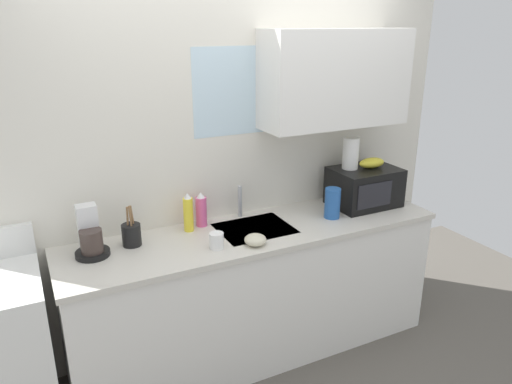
{
  "coord_description": "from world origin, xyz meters",
  "views": [
    {
      "loc": [
        -1.26,
        -2.52,
        2.14
      ],
      "look_at": [
        0.0,
        0.0,
        1.15
      ],
      "focal_mm": 34.17,
      "sensor_mm": 36.0,
      "label": 1
    }
  ],
  "objects_px": {
    "coffee_maker": "(90,237)",
    "dish_soap_bottle_yellow": "(188,213)",
    "microwave": "(364,187)",
    "banana_bunch": "(372,163)",
    "cereal_canister": "(332,203)",
    "small_bowl": "(255,240)",
    "dish_soap_bottle_pink": "(201,210)",
    "utensil_crock": "(131,234)",
    "mug_white": "(217,241)",
    "paper_towel_roll": "(351,153)"
  },
  "relations": [
    {
      "from": "dish_soap_bottle_yellow",
      "to": "utensil_crock",
      "type": "xyz_separation_m",
      "value": [
        -0.37,
        -0.05,
        -0.05
      ]
    },
    {
      "from": "small_bowl",
      "to": "cereal_canister",
      "type": "bearing_deg",
      "value": 13.06
    },
    {
      "from": "banana_bunch",
      "to": "utensil_crock",
      "type": "distance_m",
      "value": 1.7
    },
    {
      "from": "dish_soap_bottle_yellow",
      "to": "small_bowl",
      "type": "xyz_separation_m",
      "value": [
        0.28,
        -0.37,
        -0.09
      ]
    },
    {
      "from": "microwave",
      "to": "dish_soap_bottle_yellow",
      "type": "xyz_separation_m",
      "value": [
        -1.27,
        0.12,
        -0.02
      ]
    },
    {
      "from": "coffee_maker",
      "to": "banana_bunch",
      "type": "bearing_deg",
      "value": -1.74
    },
    {
      "from": "cereal_canister",
      "to": "utensil_crock",
      "type": "relative_size",
      "value": 0.8
    },
    {
      "from": "cereal_canister",
      "to": "small_bowl",
      "type": "xyz_separation_m",
      "value": [
        -0.65,
        -0.15,
        -0.07
      ]
    },
    {
      "from": "banana_bunch",
      "to": "dish_soap_bottle_pink",
      "type": "height_order",
      "value": "banana_bunch"
    },
    {
      "from": "paper_towel_roll",
      "to": "small_bowl",
      "type": "distance_m",
      "value": 1.0
    },
    {
      "from": "coffee_maker",
      "to": "dish_soap_bottle_pink",
      "type": "bearing_deg",
      "value": 8.42
    },
    {
      "from": "microwave",
      "to": "banana_bunch",
      "type": "relative_size",
      "value": 2.3
    },
    {
      "from": "microwave",
      "to": "cereal_canister",
      "type": "bearing_deg",
      "value": -163.83
    },
    {
      "from": "dish_soap_bottle_yellow",
      "to": "cereal_canister",
      "type": "distance_m",
      "value": 0.95
    },
    {
      "from": "small_bowl",
      "to": "coffee_maker",
      "type": "bearing_deg",
      "value": 160.65
    },
    {
      "from": "microwave",
      "to": "paper_towel_roll",
      "type": "relative_size",
      "value": 2.09
    },
    {
      "from": "microwave",
      "to": "banana_bunch",
      "type": "distance_m",
      "value": 0.18
    },
    {
      "from": "cereal_canister",
      "to": "small_bowl",
      "type": "distance_m",
      "value": 0.67
    },
    {
      "from": "dish_soap_bottle_pink",
      "to": "mug_white",
      "type": "bearing_deg",
      "value": -96.49
    },
    {
      "from": "microwave",
      "to": "utensil_crock",
      "type": "height_order",
      "value": "microwave"
    },
    {
      "from": "microwave",
      "to": "cereal_canister",
      "type": "xyz_separation_m",
      "value": [
        -0.34,
        -0.1,
        -0.03
      ]
    },
    {
      "from": "banana_bunch",
      "to": "coffee_maker",
      "type": "height_order",
      "value": "banana_bunch"
    },
    {
      "from": "banana_bunch",
      "to": "utensil_crock",
      "type": "relative_size",
      "value": 0.78
    },
    {
      "from": "coffee_maker",
      "to": "dish_soap_bottle_pink",
      "type": "xyz_separation_m",
      "value": [
        0.7,
        0.1,
        0.0
      ]
    },
    {
      "from": "dish_soap_bottle_pink",
      "to": "cereal_canister",
      "type": "bearing_deg",
      "value": -17.56
    },
    {
      "from": "mug_white",
      "to": "microwave",
      "type": "bearing_deg",
      "value": 8.88
    },
    {
      "from": "dish_soap_bottle_yellow",
      "to": "small_bowl",
      "type": "relative_size",
      "value": 1.92
    },
    {
      "from": "banana_bunch",
      "to": "cereal_canister",
      "type": "xyz_separation_m",
      "value": [
        -0.39,
        -0.1,
        -0.2
      ]
    },
    {
      "from": "banana_bunch",
      "to": "dish_soap_bottle_yellow",
      "type": "distance_m",
      "value": 1.34
    },
    {
      "from": "microwave",
      "to": "small_bowl",
      "type": "relative_size",
      "value": 3.54
    },
    {
      "from": "microwave",
      "to": "coffee_maker",
      "type": "height_order",
      "value": "coffee_maker"
    },
    {
      "from": "microwave",
      "to": "utensil_crock",
      "type": "bearing_deg",
      "value": 177.5
    },
    {
      "from": "banana_bunch",
      "to": "dish_soap_bottle_pink",
      "type": "distance_m",
      "value": 1.24
    },
    {
      "from": "paper_towel_roll",
      "to": "mug_white",
      "type": "distance_m",
      "value": 1.18
    },
    {
      "from": "banana_bunch",
      "to": "utensil_crock",
      "type": "bearing_deg",
      "value": 177.63
    },
    {
      "from": "microwave",
      "to": "coffee_maker",
      "type": "distance_m",
      "value": 1.87
    },
    {
      "from": "dish_soap_bottle_yellow",
      "to": "utensil_crock",
      "type": "height_order",
      "value": "utensil_crock"
    },
    {
      "from": "microwave",
      "to": "small_bowl",
      "type": "height_order",
      "value": "microwave"
    },
    {
      "from": "coffee_maker",
      "to": "dish_soap_bottle_yellow",
      "type": "height_order",
      "value": "coffee_maker"
    },
    {
      "from": "utensil_crock",
      "to": "small_bowl",
      "type": "xyz_separation_m",
      "value": [
        0.65,
        -0.32,
        -0.04
      ]
    },
    {
      "from": "paper_towel_roll",
      "to": "coffee_maker",
      "type": "height_order",
      "value": "paper_towel_roll"
    },
    {
      "from": "coffee_maker",
      "to": "dish_soap_bottle_yellow",
      "type": "xyz_separation_m",
      "value": [
        0.6,
        0.06,
        0.01
      ]
    },
    {
      "from": "cereal_canister",
      "to": "small_bowl",
      "type": "relative_size",
      "value": 1.57
    },
    {
      "from": "cereal_canister",
      "to": "utensil_crock",
      "type": "bearing_deg",
      "value": 172.53
    },
    {
      "from": "banana_bunch",
      "to": "mug_white",
      "type": "bearing_deg",
      "value": -171.4
    },
    {
      "from": "paper_towel_roll",
      "to": "coffee_maker",
      "type": "xyz_separation_m",
      "value": [
        -1.76,
        0.01,
        -0.28
      ]
    },
    {
      "from": "banana_bunch",
      "to": "microwave",
      "type": "bearing_deg",
      "value": -178.23
    },
    {
      "from": "paper_towel_roll",
      "to": "dish_soap_bottle_pink",
      "type": "height_order",
      "value": "paper_towel_roll"
    },
    {
      "from": "mug_white",
      "to": "utensil_crock",
      "type": "xyz_separation_m",
      "value": [
        -0.43,
        0.26,
        0.02
      ]
    },
    {
      "from": "small_bowl",
      "to": "banana_bunch",
      "type": "bearing_deg",
      "value": 13.56
    }
  ]
}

